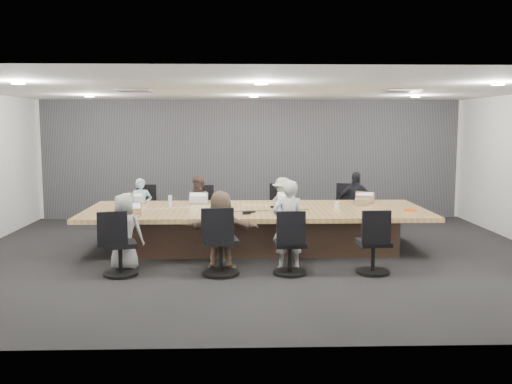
{
  "coord_description": "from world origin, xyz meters",
  "views": [
    {
      "loc": [
        -0.31,
        -9.5,
        2.24
      ],
      "look_at": [
        0.0,
        0.4,
        1.05
      ],
      "focal_mm": 40.0,
      "sensor_mm": 36.0,
      "label": 1
    }
  ],
  "objects_px": {
    "laptop_1": "(198,202)",
    "person_6": "(288,224)",
    "person_0": "(141,207)",
    "person_1": "(200,206)",
    "snack_packet": "(410,210)",
    "chair_2": "(282,213)",
    "chair_7": "(373,248)",
    "person_5": "(221,230)",
    "mug_brown": "(121,206)",
    "chair_4": "(120,249)",
    "chair_1": "(201,215)",
    "chair_5": "(220,246)",
    "conference_table": "(256,227)",
    "canvas_bag": "(362,202)",
    "chair_0": "(144,214)",
    "laptop_5": "(222,216)",
    "laptop_4": "(131,216)",
    "person_4": "(124,232)",
    "laptop_2": "(285,202)",
    "laptop_3": "(361,202)",
    "laptop_0": "(136,202)",
    "person_3": "(355,203)",
    "person_2": "(283,206)",
    "bottle_green_right": "(287,205)",
    "stapler": "(247,213)",
    "chair_3": "(351,213)",
    "chair_6": "(290,249)",
    "laptop_6": "(285,215)",
    "bottle_green_left": "(132,199)",
    "bottle_clear": "(170,201)"
  },
  "relations": [
    {
      "from": "chair_2",
      "to": "canvas_bag",
      "type": "relative_size",
      "value": 3.33
    },
    {
      "from": "laptop_6",
      "to": "stapler",
      "type": "distance_m",
      "value": 0.65
    },
    {
      "from": "laptop_2",
      "to": "chair_3",
      "type": "bearing_deg",
      "value": -146.71
    },
    {
      "from": "laptop_2",
      "to": "laptop_3",
      "type": "xyz_separation_m",
      "value": [
        1.46,
        0.0,
        0.0
      ]
    },
    {
      "from": "laptop_6",
      "to": "person_1",
      "type": "bearing_deg",
      "value": 123.76
    },
    {
      "from": "person_0",
      "to": "mug_brown",
      "type": "relative_size",
      "value": 10.13
    },
    {
      "from": "person_4",
      "to": "snack_packet",
      "type": "distance_m",
      "value": 4.81
    },
    {
      "from": "chair_4",
      "to": "person_1",
      "type": "height_order",
      "value": "person_1"
    },
    {
      "from": "laptop_1",
      "to": "mug_brown",
      "type": "relative_size",
      "value": 3.06
    },
    {
      "from": "chair_0",
      "to": "bottle_green_right",
      "type": "distance_m",
      "value": 3.54
    },
    {
      "from": "chair_3",
      "to": "person_6",
      "type": "height_order",
      "value": "person_6"
    },
    {
      "from": "chair_4",
      "to": "laptop_0",
      "type": "bearing_deg",
      "value": 79.21
    },
    {
      "from": "laptop_1",
      "to": "stapler",
      "type": "relative_size",
      "value": 2.48
    },
    {
      "from": "person_1",
      "to": "bottle_green_right",
      "type": "xyz_separation_m",
      "value": [
        1.6,
        -1.79,
        0.26
      ]
    },
    {
      "from": "conference_table",
      "to": "canvas_bag",
      "type": "distance_m",
      "value": 2.03
    },
    {
      "from": "laptop_4",
      "to": "chair_4",
      "type": "bearing_deg",
      "value": -87.07
    },
    {
      "from": "chair_4",
      "to": "person_0",
      "type": "distance_m",
      "value": 3.06
    },
    {
      "from": "chair_1",
      "to": "bottle_clear",
      "type": "xyz_separation_m",
      "value": [
        -0.47,
        -1.43,
        0.48
      ]
    },
    {
      "from": "laptop_1",
      "to": "snack_packet",
      "type": "relative_size",
      "value": 1.89
    },
    {
      "from": "bottle_green_left",
      "to": "chair_1",
      "type": "bearing_deg",
      "value": 43.75
    },
    {
      "from": "laptop_0",
      "to": "laptop_6",
      "type": "distance_m",
      "value": 3.15
    },
    {
      "from": "person_0",
      "to": "person_1",
      "type": "height_order",
      "value": "person_1"
    },
    {
      "from": "laptop_1",
      "to": "mug_brown",
      "type": "xyz_separation_m",
      "value": [
        -1.31,
        -0.81,
        0.05
      ]
    },
    {
      "from": "person_2",
      "to": "person_4",
      "type": "height_order",
      "value": "person_4"
    },
    {
      "from": "chair_2",
      "to": "stapler",
      "type": "xyz_separation_m",
      "value": [
        -0.76,
        -2.34,
        0.38
      ]
    },
    {
      "from": "person_1",
      "to": "canvas_bag",
      "type": "bearing_deg",
      "value": -10.95
    },
    {
      "from": "laptop_0",
      "to": "laptop_2",
      "type": "bearing_deg",
      "value": 167.81
    },
    {
      "from": "laptop_1",
      "to": "snack_packet",
      "type": "bearing_deg",
      "value": 168.91
    },
    {
      "from": "person_2",
      "to": "person_5",
      "type": "relative_size",
      "value": 0.95
    },
    {
      "from": "chair_7",
      "to": "person_0",
      "type": "height_order",
      "value": "person_0"
    },
    {
      "from": "chair_0",
      "to": "mug_brown",
      "type": "relative_size",
      "value": 6.57
    },
    {
      "from": "stapler",
      "to": "canvas_bag",
      "type": "bearing_deg",
      "value": 5.75
    },
    {
      "from": "person_0",
      "to": "chair_1",
      "type": "bearing_deg",
      "value": 9.06
    },
    {
      "from": "chair_2",
      "to": "mug_brown",
      "type": "bearing_deg",
      "value": 37.54
    },
    {
      "from": "laptop_1",
      "to": "person_6",
      "type": "height_order",
      "value": "person_6"
    },
    {
      "from": "laptop_2",
      "to": "chair_5",
      "type": "bearing_deg",
      "value": 66.66
    },
    {
      "from": "chair_6",
      "to": "snack_packet",
      "type": "bearing_deg",
      "value": 29.01
    },
    {
      "from": "chair_3",
      "to": "chair_7",
      "type": "height_order",
      "value": "chair_7"
    },
    {
      "from": "chair_1",
      "to": "laptop_4",
      "type": "relative_size",
      "value": 2.25
    },
    {
      "from": "laptop_2",
      "to": "person_3",
      "type": "distance_m",
      "value": 1.57
    },
    {
      "from": "chair_4",
      "to": "person_1",
      "type": "bearing_deg",
      "value": 56.92
    },
    {
      "from": "person_5",
      "to": "laptop_5",
      "type": "xyz_separation_m",
      "value": [
        0.0,
        0.55,
        0.13
      ]
    },
    {
      "from": "person_2",
      "to": "laptop_2",
      "type": "relative_size",
      "value": 3.51
    },
    {
      "from": "chair_2",
      "to": "chair_5",
      "type": "relative_size",
      "value": 0.9
    },
    {
      "from": "snack_packet",
      "to": "chair_2",
      "type": "bearing_deg",
      "value": 134.88
    },
    {
      "from": "chair_3",
      "to": "laptop_2",
      "type": "relative_size",
      "value": 2.33
    },
    {
      "from": "chair_0",
      "to": "person_5",
      "type": "relative_size",
      "value": 0.61
    },
    {
      "from": "chair_7",
      "to": "person_5",
      "type": "distance_m",
      "value": 2.32
    },
    {
      "from": "chair_0",
      "to": "chair_4",
      "type": "relative_size",
      "value": 0.95
    },
    {
      "from": "chair_7",
      "to": "person_5",
      "type": "bearing_deg",
      "value": 167.07
    }
  ]
}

